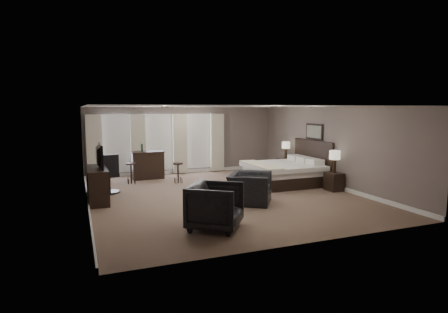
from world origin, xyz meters
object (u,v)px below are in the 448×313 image
object	(u,v)px
bed	(285,163)
armchair_far	(215,204)
nightstand_near	(334,182)
bar_stool_left	(131,173)
lamp_near	(335,162)
bar_counter	(148,165)
nightstand_far	(286,167)
desk_chair	(109,173)
armchair_near	(250,183)
dresser	(97,185)
bar_stool_right	(178,173)
tv	(97,165)
lamp_far	(286,150)

from	to	relation	value
bed	armchair_far	xyz separation A→B (m)	(-3.84, -3.61, -0.19)
nightstand_near	bar_stool_left	distance (m)	6.66
lamp_near	armchair_far	bearing A→B (deg)	-155.44
bar_counter	bar_stool_left	world-z (taller)	bar_counter
bed	bar_counter	size ratio (longest dim) A/B	1.97
nightstand_far	lamp_near	distance (m)	2.96
bar_stool_left	desk_chair	size ratio (longest dim) A/B	0.60
nightstand_far	desk_chair	bearing A→B (deg)	-173.89
nightstand_near	desk_chair	xyz separation A→B (m)	(-6.54, 2.20, 0.32)
desk_chair	armchair_near	bearing A→B (deg)	139.27
lamp_near	dresser	world-z (taller)	lamp_near
bed	bar_counter	xyz separation A→B (m)	(-4.15, 2.68, -0.22)
armchair_near	armchair_far	bearing A→B (deg)	170.68
bar_stool_right	armchair_far	bearing A→B (deg)	-95.74
bed	bar_stool_right	distance (m)	3.66
bed	bar_stool_right	xyz separation A→B (m)	(-3.33, 1.48, -0.37)
nightstand_far	armchair_near	size ratio (longest dim) A/B	0.52
tv	desk_chair	distance (m)	1.11
nightstand_near	tv	bearing A→B (deg)	169.84
armchair_near	desk_chair	xyz separation A→B (m)	(-3.46, 2.59, 0.06)
lamp_far	tv	size ratio (longest dim) A/B	0.57
bed	dresser	bearing A→B (deg)	-178.01
bed	dresser	world-z (taller)	bed
armchair_near	nightstand_far	bearing A→B (deg)	-9.44
nightstand_near	dresser	size ratio (longest dim) A/B	0.35
dresser	desk_chair	distance (m)	1.04
tv	bar_counter	xyz separation A→B (m)	(1.88, 2.88, -0.50)
tv	desk_chair	world-z (taller)	desk_chair
desk_chair	tv	bearing A→B (deg)	64.57
nightstand_far	dresser	world-z (taller)	dresser
bed	bar_stool_left	distance (m)	5.23
bed	lamp_near	distance (m)	1.71
bed	bar_stool_left	size ratio (longest dim) A/B	3.20
bed	nightstand_far	world-z (taller)	bed
dresser	nightstand_far	bearing A→B (deg)	13.49
armchair_near	nightstand_near	bearing A→B (deg)	-49.10
lamp_near	bar_stool_right	bearing A→B (deg)	145.21
nightstand_near	armchair_near	size ratio (longest dim) A/B	0.45
tv	nightstand_far	bearing A→B (deg)	-76.51
nightstand_far	lamp_near	xyz separation A→B (m)	(0.00, -2.90, 0.59)
armchair_near	armchair_far	distance (m)	2.42
armchair_far	armchair_near	bearing A→B (deg)	-7.18
lamp_far	armchair_far	world-z (taller)	lamp_far
bar_stool_right	desk_chair	world-z (taller)	desk_chair
bar_counter	desk_chair	size ratio (longest dim) A/B	0.97
bed	desk_chair	bearing A→B (deg)	172.45
tv	armchair_near	world-z (taller)	tv
bar_stool_right	lamp_near	bearing A→B (deg)	-34.79
nightstand_near	nightstand_far	distance (m)	2.90
armchair_near	armchair_far	xyz separation A→B (m)	(-1.65, -1.77, -0.00)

